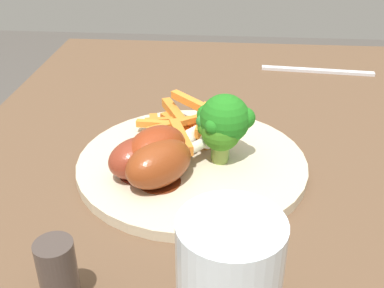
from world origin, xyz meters
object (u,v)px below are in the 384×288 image
carrot_fries_pile (184,127)px  chicken_drumstick_extra (142,157)px  broccoli_floret_front (217,124)px  dining_table (208,278)px  broccoli_floret_back (225,120)px  pepper_shaker (58,275)px  chicken_drumstick_near (159,149)px  dinner_plate (192,164)px  fork (317,71)px  broccoli_floret_middle (222,131)px  chicken_drumstick_far (162,162)px

carrot_fries_pile → chicken_drumstick_extra: (-0.09, 0.04, 0.01)m
broccoli_floret_front → carrot_fries_pile: (0.05, 0.04, -0.03)m
dining_table → chicken_drumstick_extra: (0.02, 0.07, 0.16)m
dining_table → broccoli_floret_back: bearing=-12.6°
pepper_shaker → dining_table: bearing=-34.3°
broccoli_floret_back → chicken_drumstick_near: size_ratio=0.63×
dinner_plate → broccoli_floret_front: bearing=-77.4°
pepper_shaker → broccoli_floret_front: bearing=-27.6°
carrot_fries_pile → chicken_drumstick_near: bearing=166.2°
carrot_fries_pile → dining_table: bearing=-159.9°
fork → chicken_drumstick_extra: bearing=61.1°
chicken_drumstick_near → chicken_drumstick_extra: size_ratio=1.25×
broccoli_floret_middle → chicken_drumstick_far: bearing=127.3°
chicken_drumstick_far → chicken_drumstick_extra: bearing=60.2°
carrot_fries_pile → chicken_drumstick_far: chicken_drumstick_far is taller
broccoli_floret_front → chicken_drumstick_far: size_ratio=0.58×
broccoli_floret_middle → chicken_drumstick_near: bearing=109.5°
chicken_drumstick_near → pepper_shaker: bearing=164.5°
dinner_plate → broccoli_floret_front: size_ratio=4.02×
broccoli_floret_back → chicken_drumstick_near: broccoli_floret_back is taller
chicken_drumstick_near → broccoli_floret_front: bearing=-63.6°
broccoli_floret_middle → dinner_plate: bearing=89.1°
dining_table → chicken_drumstick_far: (0.00, 0.05, 0.16)m
dinner_plate → carrot_fries_pile: carrot_fries_pile is taller
chicken_drumstick_extra → broccoli_floret_back: bearing=-66.0°
dinner_plate → fork: (0.33, -0.19, -0.00)m
carrot_fries_pile → chicken_drumstick_far: bearing=172.5°
carrot_fries_pile → chicken_drumstick_extra: size_ratio=1.53×
broccoli_floret_middle → chicken_drumstick_far: 0.08m
broccoli_floret_middle → chicken_drumstick_far: size_ratio=0.54×
fork → pepper_shaker: pepper_shaker is taller
chicken_drumstick_near → pepper_shaker: 0.19m
dining_table → chicken_drumstick_extra: size_ratio=10.62×
broccoli_floret_back → pepper_shaker: (-0.21, 0.12, -0.03)m
pepper_shaker → carrot_fries_pile: bearing=-15.0°
broccoli_floret_front → broccoli_floret_middle: 0.01m
dinner_plate → dining_table: bearing=-155.0°
carrot_fries_pile → broccoli_floret_front: bearing=-138.2°
dinner_plate → pepper_shaker: (-0.21, 0.08, 0.02)m
broccoli_floret_front → pepper_shaker: (-0.21, 0.11, -0.02)m
dinner_plate → chicken_drumstick_near: 0.05m
dinner_plate → carrot_fries_pile: size_ratio=1.72×
broccoli_floret_back → dining_table: bearing=167.4°
broccoli_floret_front → pepper_shaker: size_ratio=1.06×
dining_table → fork: 0.43m
broccoli_floret_back → chicken_drumstick_far: (-0.05, 0.06, -0.03)m
fork → pepper_shaker: (-0.54, 0.28, 0.03)m
dinner_plate → chicken_drumstick_near: (-0.02, 0.03, 0.03)m
chicken_drumstick_far → broccoli_floret_back: bearing=-50.6°
broccoli_floret_back → fork: bearing=-25.7°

